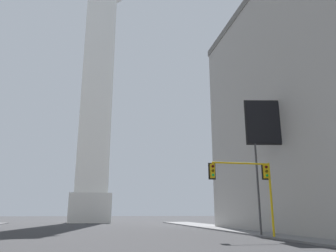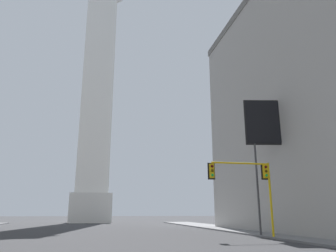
{
  "view_description": "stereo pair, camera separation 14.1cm",
  "coord_description": "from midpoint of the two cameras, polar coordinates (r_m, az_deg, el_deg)",
  "views": [
    {
      "loc": [
        1.19,
        -1.12,
        1.95
      ],
      "look_at": [
        9.74,
        39.1,
        12.86
      ],
      "focal_mm": 35.0,
      "sensor_mm": 36.0,
      "label": 1
    },
    {
      "loc": [
        1.32,
        -1.15,
        1.95
      ],
      "look_at": [
        9.74,
        39.1,
        12.86
      ],
      "focal_mm": 35.0,
      "sensor_mm": 36.0,
      "label": 2
    }
  ],
  "objects": [
    {
      "name": "sidewalk_right",
      "position": [
        30.57,
        20.13,
        -17.53
      ],
      "size": [
        5.0,
        83.21,
        0.15
      ],
      "primitive_type": "cube",
      "color": "slate",
      "rests_on": "ground_plane"
    },
    {
      "name": "obelisk",
      "position": [
        75.26,
        -12.26,
        6.02
      ],
      "size": [
        8.19,
        8.19,
        59.44
      ],
      "color": "silver",
      "rests_on": "ground_plane"
    },
    {
      "name": "traffic_light_mid_right",
      "position": [
        27.3,
        13.92,
        -9.05
      ],
      "size": [
        5.34,
        0.53,
        5.9
      ],
      "color": "yellow",
      "rests_on": "ground_plane"
    },
    {
      "name": "billboard_sign",
      "position": [
        31.34,
        17.34,
        -0.15
      ],
      "size": [
        4.62,
        1.09,
        12.1
      ],
      "color": "#3F3F42",
      "rests_on": "ground_plane"
    }
  ]
}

